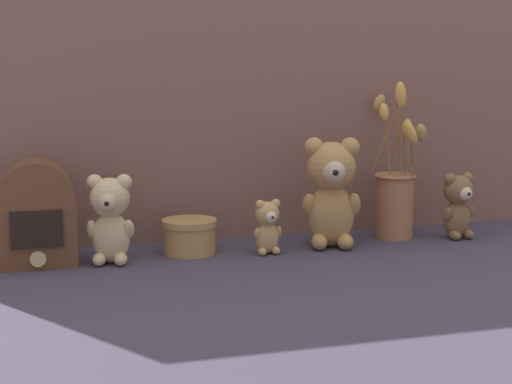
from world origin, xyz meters
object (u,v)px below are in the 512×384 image
Objects in this scene: flower_vase at (395,192)px; vintage_radio at (36,214)px; decorative_tin_tall at (190,236)px; teddy_bear_large at (331,190)px; teddy_bear_small at (458,204)px; teddy_bear_tiny at (268,226)px; teddy_bear_medium at (110,217)px.

vintage_radio is at bearing -178.42° from flower_vase.
decorative_tin_tall is (-0.48, -0.02, -0.07)m from flower_vase.
teddy_bear_large is 1.59× the size of teddy_bear_small.
teddy_bear_large reaches higher than vintage_radio.
flower_vase reaches higher than teddy_bear_tiny.
teddy_bear_tiny is 1.00× the size of decorative_tin_tall.
teddy_bear_small is 1.31× the size of teddy_bear_tiny.
vintage_radio is at bearing -179.97° from decorative_tin_tall.
teddy_bear_small is 0.14m from flower_vase.
flower_vase is at bearing 1.58° from vintage_radio.
teddy_bear_tiny is at bearing -5.74° from vintage_radio.
vintage_radio reaches higher than teddy_bear_small.
decorative_tin_tall is (-0.61, 0.02, -0.04)m from teddy_bear_small.
teddy_bear_medium is 1.56× the size of teddy_bear_tiny.
decorative_tin_tall is at bearing 163.39° from teddy_bear_tiny.
decorative_tin_tall is at bearing -177.44° from flower_vase.
teddy_bear_tiny is at bearing -16.61° from decorative_tin_tall.
teddy_bear_small is 0.73× the size of vintage_radio.
vintage_radio is 1.80× the size of decorative_tin_tall.
flower_vase is 0.49m from decorative_tin_tall.
vintage_radio is (-0.61, 0.02, -0.02)m from teddy_bear_large.
flower_vase reaches higher than vintage_radio.
teddy_bear_medium is at bearing -179.06° from teddy_bear_small.
flower_vase is at bearing 11.85° from teddy_bear_tiny.
teddy_bear_large is 1.15× the size of vintage_radio.
teddy_bear_medium is 0.86× the size of vintage_radio.
teddy_bear_large is at bearing 1.49° from teddy_bear_medium.
decorative_tin_tall is at bearing 175.31° from teddy_bear_large.
teddy_bear_tiny is 0.56× the size of vintage_radio.
teddy_bear_small is 0.62m from decorative_tin_tall.
vintage_radio reaches higher than teddy_bear_medium.
teddy_bear_medium is at bearing 178.36° from teddy_bear_tiny.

